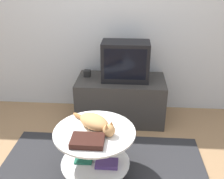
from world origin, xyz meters
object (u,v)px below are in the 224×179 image
(speaker, at_px, (87,73))
(cat, at_px, (96,123))
(tv, at_px, (125,61))
(dvd_box, at_px, (88,141))

(speaker, relative_size, cat, 0.18)
(tv, relative_size, dvd_box, 2.07)
(dvd_box, relative_size, cat, 0.62)
(tv, bearing_deg, speaker, 171.88)
(speaker, bearing_deg, dvd_box, -80.78)
(speaker, height_order, dvd_box, speaker)
(tv, bearing_deg, cat, -102.67)
(dvd_box, height_order, cat, cat)
(dvd_box, xyz_separation_m, cat, (0.04, 0.23, 0.03))
(speaker, relative_size, dvd_box, 0.29)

